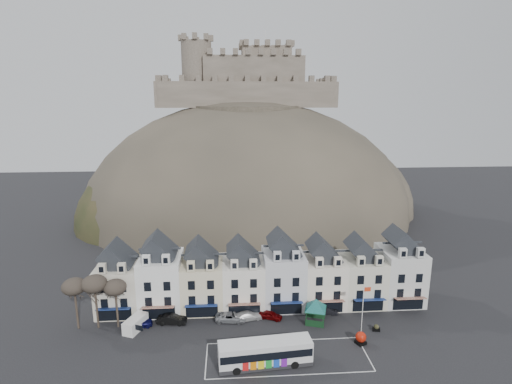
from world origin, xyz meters
TOP-DOWN VIEW (x-y plane):
  - ground at (0.00, 0.00)m, footprint 300.00×300.00m
  - coach_bay_markings at (2.00, 1.25)m, footprint 22.00×7.50m
  - townhouse_terrace at (0.15, 15.97)m, footprint 54.40×9.35m
  - castle_hill at (1.25, 68.95)m, footprint 100.00×76.00m
  - castle at (0.51, 75.93)m, footprint 50.20×22.20m
  - tree_left_far at (-29.00, 10.50)m, footprint 3.61×3.61m
  - tree_left_mid at (-26.00, 10.50)m, footprint 3.78×3.78m
  - tree_left_near at (-23.00, 10.50)m, footprint 3.43×3.43m
  - bus at (-1.16, -0.18)m, footprint 12.53×3.96m
  - bus_shelter at (7.68, 9.50)m, footprint 6.09×6.09m
  - red_buoy at (12.97, 3.47)m, footprint 1.68×1.68m
  - flagpole at (14.09, 6.27)m, footprint 1.11×0.12m
  - white_van at (-20.12, 9.50)m, footprint 3.34×4.66m
  - planter_west at (16.42, 6.51)m, footprint 1.16×0.75m
  - planter_east at (13.00, 4.29)m, footprint 0.97×0.66m
  - car_navy at (-20.00, 9.97)m, footprint 4.97×3.19m
  - car_black at (-14.80, 10.74)m, footprint 4.72×2.05m
  - car_silver at (-5.60, 10.85)m, footprint 5.09×2.82m
  - car_white at (-2.85, 11.15)m, footprint 4.84×2.73m
  - car_maroon at (0.80, 11.10)m, footprint 3.99×2.88m
  - car_charcoal at (10.00, 12.00)m, footprint 4.03×2.09m

SIDE VIEW (x-z plane):
  - ground at x=0.00m, z-range 0.00..0.00m
  - coach_bay_markings at x=2.00m, z-range -0.01..0.01m
  - castle_hill at x=1.25m, z-range -33.89..34.11m
  - planter_east at x=13.00m, z-range -0.02..0.87m
  - planter_west at x=16.42m, z-range -0.02..1.06m
  - car_maroon at x=0.80m, z-range 0.00..1.26m
  - car_charcoal at x=10.00m, z-range 0.00..1.26m
  - car_white at x=-2.85m, z-range 0.00..1.32m
  - car_silver at x=-5.60m, z-range 0.00..1.37m
  - car_black at x=-14.80m, z-range 0.00..1.51m
  - car_navy at x=-20.00m, z-range 0.00..1.58m
  - red_buoy at x=12.97m, z-range 0.02..1.90m
  - white_van at x=-20.12m, z-range 0.00..1.95m
  - bus at x=-1.16m, z-range 0.18..3.66m
  - bus_shelter at x=7.68m, z-range 1.12..5.17m
  - flagpole at x=14.09m, z-range 0.54..8.19m
  - townhouse_terrace at x=0.15m, z-range -0.60..11.20m
  - tree_left_near at x=-23.00m, z-range 2.64..10.47m
  - tree_left_far at x=-29.00m, z-range 2.78..11.02m
  - tree_left_mid at x=-26.00m, z-range 2.92..11.56m
  - castle at x=0.51m, z-range 29.19..51.19m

